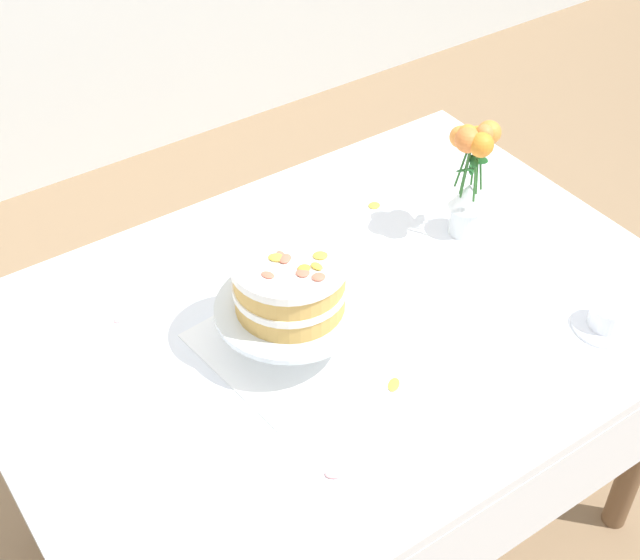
# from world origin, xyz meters

# --- Properties ---
(ground_plane) EXTENTS (12.00, 12.00, 0.00)m
(ground_plane) POSITION_xyz_m (0.00, 0.00, 0.00)
(ground_plane) COLOR #8C7051
(dining_table) EXTENTS (1.40, 1.00, 0.74)m
(dining_table) POSITION_xyz_m (0.00, -0.02, 0.65)
(dining_table) COLOR white
(dining_table) RESTS_ON ground
(linen_napkin) EXTENTS (0.35, 0.35, 0.00)m
(linen_napkin) POSITION_xyz_m (-0.12, -0.01, 0.74)
(linen_napkin) COLOR white
(linen_napkin) RESTS_ON dining_table
(cake_stand) EXTENTS (0.29, 0.29, 0.10)m
(cake_stand) POSITION_xyz_m (-0.12, -0.01, 0.82)
(cake_stand) COLOR silver
(cake_stand) RESTS_ON linen_napkin
(layer_cake) EXTENTS (0.22, 0.22, 0.12)m
(layer_cake) POSITION_xyz_m (-0.12, -0.01, 0.90)
(layer_cake) COLOR tan
(layer_cake) RESTS_ON cake_stand
(flower_vase) EXTENTS (0.11, 0.12, 0.28)m
(flower_vase) POSITION_xyz_m (0.39, 0.06, 0.90)
(flower_vase) COLOR silver
(flower_vase) RESTS_ON dining_table
(teacup) EXTENTS (0.13, 0.13, 0.06)m
(teacup) POSITION_xyz_m (0.42, -0.33, 0.76)
(teacup) COLOR white
(teacup) RESTS_ON dining_table
(loose_petal_0) EXTENTS (0.03, 0.03, 0.01)m
(loose_petal_0) POSITION_xyz_m (0.28, 0.25, 0.74)
(loose_petal_0) COLOR yellow
(loose_petal_0) RESTS_ON dining_table
(loose_petal_1) EXTENTS (0.04, 0.03, 0.00)m
(loose_petal_1) POSITION_xyz_m (-0.37, 0.24, 0.74)
(loose_petal_1) COLOR pink
(loose_petal_1) RESTS_ON dining_table
(loose_petal_2) EXTENTS (0.04, 0.04, 0.00)m
(loose_petal_2) POSITION_xyz_m (-0.03, -0.22, 0.74)
(loose_petal_2) COLOR yellow
(loose_petal_2) RESTS_ON dining_table
(loose_petal_3) EXTENTS (0.04, 0.03, 0.01)m
(loose_petal_3) POSITION_xyz_m (-0.24, -0.32, 0.74)
(loose_petal_3) COLOR pink
(loose_petal_3) RESTS_ON dining_table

